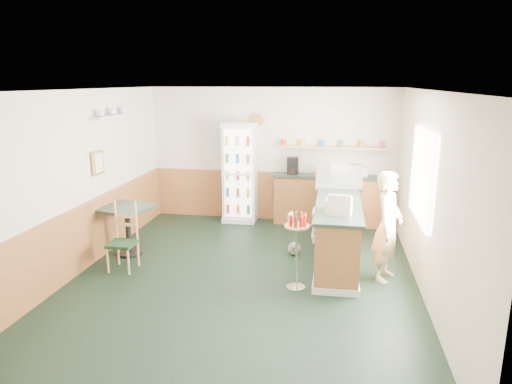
% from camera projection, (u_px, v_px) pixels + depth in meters
% --- Properties ---
extents(ground, '(6.00, 6.00, 0.00)m').
position_uv_depth(ground, '(243.00, 277.00, 6.74)').
color(ground, black).
rests_on(ground, ground).
extents(room_envelope, '(5.04, 6.02, 2.72)m').
position_uv_depth(room_envelope, '(238.00, 166.00, 7.12)').
color(room_envelope, beige).
rests_on(room_envelope, ground).
extents(service_counter, '(0.68, 3.01, 1.01)m').
position_uv_depth(service_counter, '(337.00, 229.00, 7.44)').
color(service_counter, '#A26034').
rests_on(service_counter, ground).
extents(back_counter, '(2.24, 0.42, 1.69)m').
position_uv_depth(back_counter, '(329.00, 198.00, 9.10)').
color(back_counter, '#A26034').
rests_on(back_counter, ground).
extents(drinks_fridge, '(0.67, 0.55, 2.03)m').
position_uv_depth(drinks_fridge, '(240.00, 173.00, 9.23)').
color(drinks_fridge, white).
rests_on(drinks_fridge, ground).
extents(display_case, '(0.78, 0.41, 0.45)m').
position_uv_depth(display_case, '(339.00, 176.00, 7.80)').
color(display_case, silver).
rests_on(display_case, service_counter).
extents(cash_register, '(0.39, 0.41, 0.20)m').
position_uv_depth(cash_register, '(339.00, 206.00, 6.40)').
color(cash_register, beige).
rests_on(cash_register, service_counter).
extents(shopkeeper, '(0.55, 0.64, 1.60)m').
position_uv_depth(shopkeeper, '(388.00, 226.00, 6.49)').
color(shopkeeper, tan).
rests_on(shopkeeper, ground).
extents(condiment_stand, '(0.34, 0.34, 1.07)m').
position_uv_depth(condiment_stand, '(297.00, 239.00, 6.21)').
color(condiment_stand, silver).
rests_on(condiment_stand, ground).
extents(newspaper_rack, '(0.09, 0.46, 0.53)m').
position_uv_depth(newspaper_rack, '(315.00, 226.00, 7.50)').
color(newspaper_rack, black).
rests_on(newspaper_rack, ground).
extents(cafe_table, '(0.90, 0.90, 0.82)m').
position_uv_depth(cafe_table, '(128.00, 221.00, 7.49)').
color(cafe_table, black).
rests_on(cafe_table, ground).
extents(cafe_chair, '(0.39, 0.39, 1.05)m').
position_uv_depth(cafe_chair, '(124.00, 234.00, 6.96)').
color(cafe_chair, black).
rests_on(cafe_chair, ground).
extents(dog_doorstop, '(0.21, 0.27, 0.26)m').
position_uv_depth(dog_doorstop, '(294.00, 248.00, 7.56)').
color(dog_doorstop, gray).
rests_on(dog_doorstop, ground).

